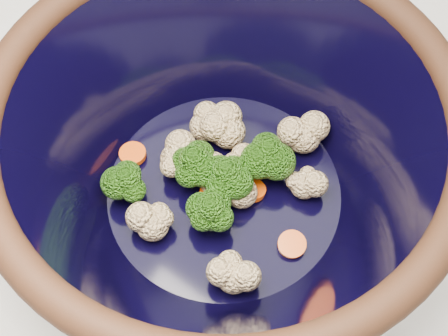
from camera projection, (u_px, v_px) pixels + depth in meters
The scene contains 3 objects.
counter at pixel (205, 334), 1.01m from camera, with size 1.20×1.20×0.90m, color silver.
mixing_bowl at pixel (224, 158), 0.54m from camera, with size 0.46×0.46×0.17m.
vegetable_pile at pixel (219, 174), 0.57m from camera, with size 0.20×0.19×0.06m.
Camera 1 is at (0.20, -0.21, 1.46)m, focal length 50.00 mm.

